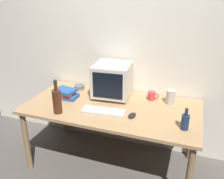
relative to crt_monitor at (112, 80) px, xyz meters
The scene contains 12 objects.
ground_plane 0.95m from the crt_monitor, 71.60° to the right, with size 6.00×6.00×0.00m, color #56514C.
back_wall 0.44m from the crt_monitor, 75.32° to the left, with size 4.00×0.08×2.50m, color silver.
desk 0.35m from the crt_monitor, 71.60° to the right, with size 1.76×0.88×0.73m.
crt_monitor is the anchor object (origin of this frame).
keyboard 0.43m from the crt_monitor, 83.65° to the right, with size 0.42×0.15×0.02m, color beige.
computer_mouse 0.53m from the crt_monitor, 49.01° to the right, with size 0.06×0.10×0.04m, color black.
bottle_tall 0.65m from the crt_monitor, 124.69° to the right, with size 0.08×0.08×0.34m.
bottle_short 0.92m from the crt_monitor, 28.22° to the right, with size 0.07×0.07×0.20m.
book_stack 0.53m from the crt_monitor, 155.74° to the right, with size 0.26×0.20×0.10m.
mug 0.45m from the crt_monitor, ahead, with size 0.12×0.08×0.09m.
cd_spindle 0.48m from the crt_monitor, behind, with size 0.12×0.12×0.04m, color #595B66.
metal_canister 0.64m from the crt_monitor, ahead, with size 0.09×0.09×0.15m, color #B7B2A8.
Camera 1 is at (0.73, -2.07, 1.84)m, focal length 38.64 mm.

